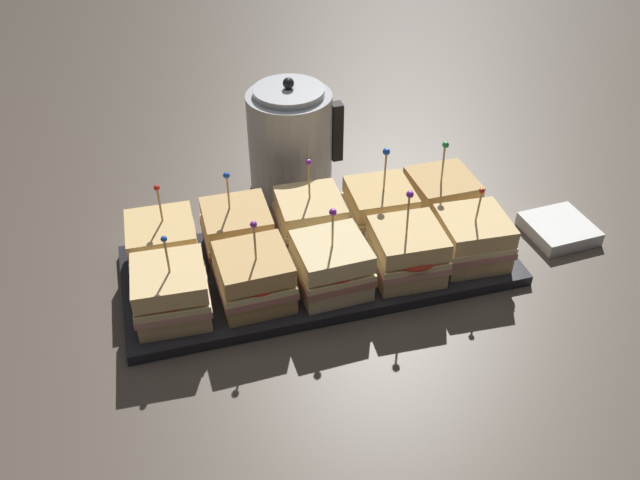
% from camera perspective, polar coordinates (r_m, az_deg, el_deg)
% --- Properties ---
extents(ground_plane, '(6.00, 6.00, 0.00)m').
position_cam_1_polar(ground_plane, '(1.11, 0.00, -2.52)').
color(ground_plane, '#4C4238').
extents(serving_platter, '(0.63, 0.26, 0.02)m').
position_cam_1_polar(serving_platter, '(1.10, 0.00, -2.17)').
color(serving_platter, '#232328').
rests_on(serving_platter, ground_plane).
extents(sandwich_front_far_left, '(0.11, 0.11, 0.14)m').
position_cam_1_polar(sandwich_front_far_left, '(1.00, -12.43, -4.35)').
color(sandwich_front_far_left, '#DBB77A').
rests_on(sandwich_front_far_left, serving_platter).
extents(sandwich_front_left, '(0.11, 0.11, 0.15)m').
position_cam_1_polar(sandwich_front_left, '(1.01, -5.54, -3.18)').
color(sandwich_front_left, tan).
rests_on(sandwich_front_left, serving_platter).
extents(sandwich_front_center, '(0.11, 0.11, 0.15)m').
position_cam_1_polar(sandwich_front_center, '(1.02, 0.95, -2.20)').
color(sandwich_front_center, beige).
rests_on(sandwich_front_center, serving_platter).
extents(sandwich_front_right, '(0.11, 0.12, 0.16)m').
position_cam_1_polar(sandwich_front_right, '(1.06, 7.33, -1.02)').
color(sandwich_front_right, '#DBB77A').
rests_on(sandwich_front_right, serving_platter).
extents(sandwich_front_far_right, '(0.11, 0.11, 0.14)m').
position_cam_1_polar(sandwich_front_far_right, '(1.11, 12.68, 0.13)').
color(sandwich_front_far_right, '#DBB77A').
rests_on(sandwich_front_far_right, serving_platter).
extents(sandwich_back_far_left, '(0.11, 0.11, 0.15)m').
position_cam_1_polar(sandwich_back_far_left, '(1.09, -13.10, -0.43)').
color(sandwich_back_far_left, tan).
rests_on(sandwich_back_far_left, serving_platter).
extents(sandwich_back_left, '(0.11, 0.11, 0.15)m').
position_cam_1_polar(sandwich_back_left, '(1.10, -6.97, 0.71)').
color(sandwich_back_left, tan).
rests_on(sandwich_back_left, serving_platter).
extents(sandwich_back_center, '(0.11, 0.11, 0.15)m').
position_cam_1_polar(sandwich_back_center, '(1.12, -0.96, 1.70)').
color(sandwich_back_center, '#DBB77A').
rests_on(sandwich_back_center, serving_platter).
extents(sandwich_back_right, '(0.11, 0.11, 0.16)m').
position_cam_1_polar(sandwich_back_right, '(1.15, 5.05, 2.59)').
color(sandwich_back_right, tan).
rests_on(sandwich_back_right, serving_platter).
extents(sandwich_back_far_right, '(0.11, 0.11, 0.16)m').
position_cam_1_polar(sandwich_back_far_right, '(1.19, 10.15, 3.51)').
color(sandwich_back_far_right, tan).
rests_on(sandwich_back_far_right, serving_platter).
extents(kettle_steel, '(0.18, 0.15, 0.22)m').
position_cam_1_polar(kettle_steel, '(1.26, -2.48, 8.38)').
color(kettle_steel, '#B7BABF').
rests_on(kettle_steel, ground_plane).
extents(napkin_stack, '(0.11, 0.11, 0.02)m').
position_cam_1_polar(napkin_stack, '(1.25, 19.46, 0.90)').
color(napkin_stack, white).
rests_on(napkin_stack, ground_plane).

